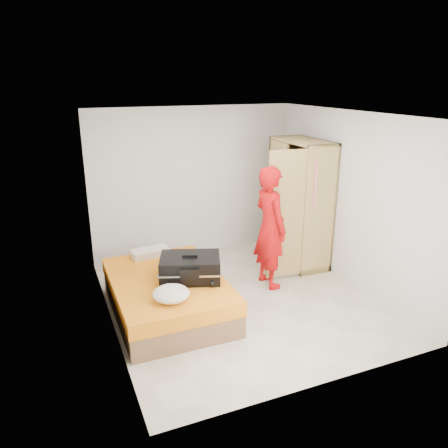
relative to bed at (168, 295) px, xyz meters
name	(u,v)px	position (x,y,z in m)	size (l,w,h in m)	color
room	(241,213)	(1.05, -0.07, 1.05)	(4.00, 4.02, 2.60)	beige
bed	(168,295)	(0.00, 0.00, 0.00)	(1.42, 2.02, 0.50)	brown
wardrobe	(298,207)	(2.50, 0.79, 0.75)	(1.17, 1.20, 2.10)	tan
person	(270,227)	(1.66, 0.23, 0.67)	(0.67, 0.44, 1.85)	red
suitcase	(190,268)	(0.29, -0.13, 0.40)	(0.95, 0.81, 0.34)	black
round_cushion	(171,294)	(-0.11, -0.61, 0.33)	(0.45, 0.45, 0.17)	beige
pillow	(150,253)	(-0.02, 0.85, 0.30)	(0.55, 0.28, 0.10)	beige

